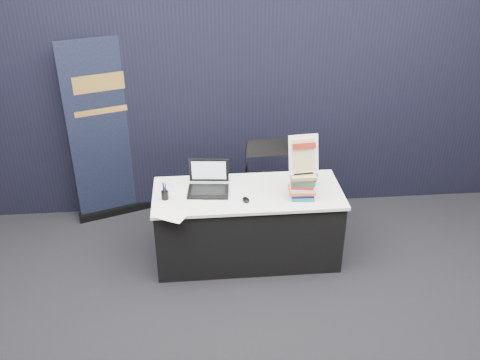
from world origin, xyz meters
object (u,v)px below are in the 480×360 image
display_table (247,225)px  stacking_chair (271,189)px  book_stack_tall (302,186)px  book_stack_short (306,181)px  pullup_banner (109,142)px  info_sign (304,155)px  laptop (208,184)px

display_table → stacking_chair: bearing=48.4°
book_stack_tall → book_stack_short: (0.08, 0.21, -0.07)m
pullup_banner → stacking_chair: (1.67, -0.65, -0.30)m
info_sign → pullup_banner: size_ratio=0.19×
book_stack_short → stacking_chair: (-0.31, 0.23, -0.21)m
book_stack_tall → stacking_chair: bearing=117.0°
book_stack_short → stacking_chair: size_ratio=0.21×
laptop → pullup_banner: 1.36m
laptop → info_sign: 0.95m
display_table → book_stack_tall: size_ratio=7.35×
laptop → book_stack_tall: laptop is taller
book_stack_tall → info_sign: 0.30m
display_table → laptop: 0.58m
display_table → laptop: laptop is taller
display_table → book_stack_short: size_ratio=7.86×
info_sign → stacking_chair: size_ratio=0.35×
info_sign → display_table: bearing=162.4°
stacking_chair → display_table: bearing=-134.5°
book_stack_tall → stacking_chair: 0.57m
laptop → book_stack_tall: 0.89m
book_stack_tall → stacking_chair: stacking_chair is taller
laptop → book_stack_short: bearing=5.8°
book_stack_short → info_sign: (-0.08, -0.18, 0.37)m
stacking_chair → pullup_banner: bearing=155.9°
laptop → book_stack_short: laptop is taller
laptop → info_sign: (0.87, -0.18, 0.36)m
book_stack_tall → pullup_banner: (-1.90, 1.09, 0.02)m
display_table → pullup_banner: bearing=146.0°
book_stack_short → info_sign: info_sign is taller
book_stack_tall → pullup_banner: bearing=150.2°
laptop → pullup_banner: (-1.03, 0.88, 0.07)m
laptop → stacking_chair: (0.64, 0.23, -0.23)m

